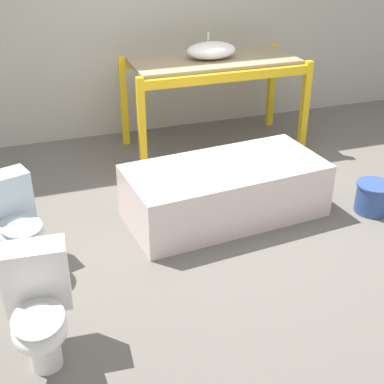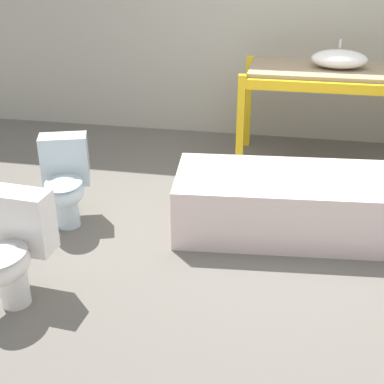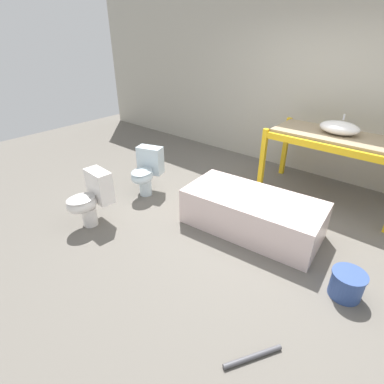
{
  "view_description": "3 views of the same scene",
  "coord_description": "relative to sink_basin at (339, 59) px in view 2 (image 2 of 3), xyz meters",
  "views": [
    {
      "loc": [
        -1.54,
        -3.78,
        2.37
      ],
      "look_at": [
        -0.45,
        -0.63,
        0.58
      ],
      "focal_mm": 50.0,
      "sensor_mm": 36.0,
      "label": 1
    },
    {
      "loc": [
        0.03,
        -3.86,
        2.16
      ],
      "look_at": [
        -0.59,
        -0.57,
        0.51
      ],
      "focal_mm": 50.0,
      "sensor_mm": 36.0,
      "label": 2
    },
    {
      "loc": [
        1.49,
        -2.95,
        2.23
      ],
      "look_at": [
        -0.48,
        -0.62,
        0.57
      ],
      "focal_mm": 28.0,
      "sensor_mm": 36.0,
      "label": 3
    }
  ],
  "objects": [
    {
      "name": "ground_plane",
      "position": [
        -0.45,
        -1.36,
        -1.06
      ],
      "size": [
        12.0,
        12.0,
        0.0
      ],
      "primitive_type": "plane",
      "color": "#666059"
    },
    {
      "name": "shelving_rack",
      "position": [
        0.02,
        -0.02,
        -0.23
      ],
      "size": [
        1.85,
        0.86,
        0.98
      ],
      "color": "yellow",
      "rests_on": "ground_plane"
    },
    {
      "name": "sink_basin",
      "position": [
        0.0,
        0.0,
        0.0
      ],
      "size": [
        0.52,
        0.35,
        0.25
      ],
      "color": "white",
      "rests_on": "shelving_rack"
    },
    {
      "name": "bathtub_main",
      "position": [
        -0.42,
        -1.45,
        -0.79
      ],
      "size": [
        1.72,
        0.93,
        0.47
      ],
      "rotation": [
        0.0,
        0.0,
        0.09
      ],
      "color": "silver",
      "rests_on": "ground_plane"
    },
    {
      "name": "toilet_near",
      "position": [
        -2.04,
        -2.65,
        -0.68
      ],
      "size": [
        0.39,
        0.58,
        0.7
      ],
      "rotation": [
        0.0,
        0.0,
        -0.08
      ],
      "color": "white",
      "rests_on": "ground_plane"
    },
    {
      "name": "toilet_far",
      "position": [
        -2.12,
        -1.64,
        -0.68
      ],
      "size": [
        0.5,
        0.63,
        0.7
      ],
      "rotation": [
        0.0,
        0.0,
        0.32
      ],
      "color": "silver",
      "rests_on": "ground_plane"
    }
  ]
}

